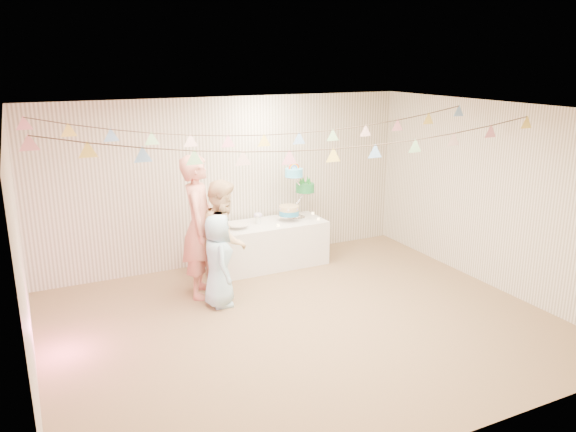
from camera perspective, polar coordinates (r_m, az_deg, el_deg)
name	(u,v)px	position (r m, az deg, el deg)	size (l,w,h in m)	color
floor	(302,323)	(7.05, 1.41, -10.85)	(6.00, 6.00, 0.00)	brown
ceiling	(303,110)	(6.32, 1.57, 10.71)	(6.00, 6.00, 0.00)	white
back_wall	(229,182)	(8.79, -6.05, 3.50)	(6.00, 6.00, 0.00)	silver
front_wall	(449,304)	(4.63, 16.03, -8.55)	(6.00, 6.00, 0.00)	silver
left_wall	(21,262)	(5.89, -25.48, -4.23)	(5.00, 5.00, 0.00)	silver
right_wall	(493,196)	(8.34, 20.11, 1.94)	(5.00, 5.00, 0.00)	silver
table	(267,245)	(8.77, -2.20, -2.91)	(1.85, 0.74, 0.69)	white
cake_stand	(297,189)	(8.82, 0.89, 2.76)	(0.75, 0.44, 0.84)	silver
cake_bottom	(290,212)	(8.78, 0.18, 0.46)	(0.31, 0.31, 0.15)	teal
cake_middle	(304,191)	(8.99, 1.65, 2.59)	(0.27, 0.27, 0.22)	#1A7737
cake_top_tier	(294,177)	(8.72, 0.63, 4.00)	(0.25, 0.25, 0.19)	#4FC7F9
platter	(238,224)	(8.43, -5.13, -0.81)	(0.33, 0.33, 0.02)	white
posy	(258,215)	(8.63, -3.07, 0.15)	(0.15, 0.15, 0.17)	white
person_adult_a	(200,227)	(7.62, -8.97, -1.06)	(0.71, 0.47, 1.95)	tan
person_adult_b	(224,238)	(7.63, -6.54, -2.27)	(0.78, 0.61, 1.61)	#DBB587
person_child	(218,261)	(7.36, -7.10, -4.53)	(0.61, 0.39, 1.24)	#9DC8DF
bunting_back	(264,123)	(7.34, -2.46, 9.45)	(5.60, 1.10, 0.40)	pink
bunting_front	(312,138)	(6.18, 2.42, 7.97)	(5.60, 0.90, 0.36)	#72A5E5
tealight_0	(220,232)	(8.25, -6.89, -1.60)	(0.04, 0.04, 0.03)	#FFD88C
tealight_1	(241,222)	(8.70, -4.81, -0.63)	(0.04, 0.04, 0.03)	#FFD88C
tealight_2	(278,225)	(8.51, -1.01, -0.94)	(0.04, 0.04, 0.03)	#FFD88C
tealight_3	(281,216)	(9.00, -0.75, -0.02)	(0.04, 0.04, 0.03)	#FFD88C
tealight_4	(318,219)	(8.86, 3.11, -0.29)	(0.04, 0.04, 0.03)	#FFD88C
tealight_5	(313,213)	(9.18, 2.54, 0.29)	(0.04, 0.04, 0.03)	#FFD88C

